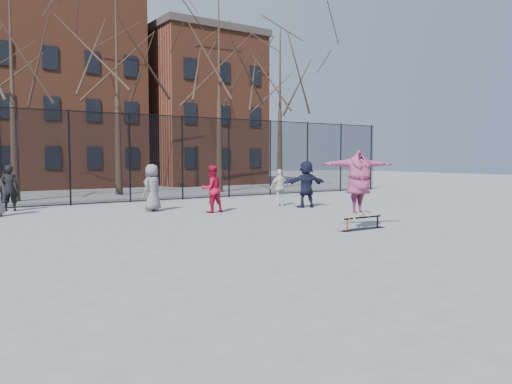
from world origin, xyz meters
TOP-DOWN VIEW (x-y plane):
  - ground at (0.00, 0.00)m, footprint 100.00×100.00m
  - skate_rail at (3.56, 1.16)m, footprint 1.63×0.25m
  - skateboard at (3.39, 1.16)m, footprint 0.77×0.18m
  - skater at (3.39, 1.16)m, footprint 2.22×1.23m
  - bystander_black at (-3.86, 12.00)m, footprint 0.74×0.62m
  - bystander_red at (2.17, 7.30)m, footprint 0.85×0.67m
  - bystander_white at (5.75, 7.89)m, footprint 0.95×0.53m
  - bystander_navy at (6.22, 6.76)m, footprint 1.84×0.97m
  - bystander_extra at (0.54, 8.93)m, footprint 1.03×0.89m
  - fence at (-0.01, 13.00)m, footprint 34.03×0.07m
  - tree_row at (-0.25, 17.15)m, footprint 33.66×7.46m
  - rowhouses at (0.72, 26.00)m, footprint 29.00×7.00m

SIDE VIEW (x-z plane):
  - ground at x=0.00m, z-range 0.00..0.00m
  - skate_rail at x=3.56m, z-range -0.04..0.32m
  - skateboard at x=3.39m, z-range 0.36..0.45m
  - bystander_white at x=5.75m, z-range 0.00..1.54m
  - bystander_red at x=2.17m, z-range 0.00..1.74m
  - bystander_black at x=-3.86m, z-range 0.00..1.74m
  - bystander_extra at x=0.54m, z-range 0.00..1.77m
  - bystander_navy at x=6.22m, z-range 0.00..1.90m
  - skater at x=3.39m, z-range 0.45..2.19m
  - fence at x=-0.01m, z-range 0.05..4.05m
  - rowhouses at x=0.72m, z-range -0.44..12.56m
  - tree_row at x=-0.25m, z-range 2.02..12.69m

